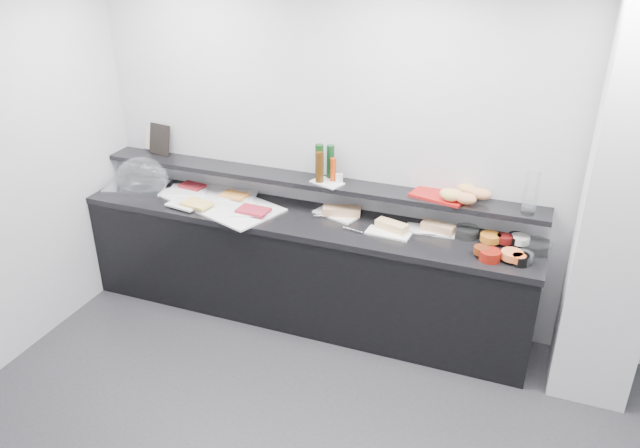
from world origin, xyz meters
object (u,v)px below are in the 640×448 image
(cloche_base, at_px, (137,187))
(framed_print, at_px, (160,139))
(bread_tray, at_px, (440,195))
(carafe, at_px, (531,193))
(sandwich_plate_mid, at_px, (388,233))
(condiment_tray, at_px, (327,183))

(cloche_base, xyz_separation_m, framed_print, (0.10, 0.25, 0.36))
(bread_tray, bearing_deg, carafe, 6.01)
(cloche_base, height_order, bread_tray, bread_tray)
(framed_print, bearing_deg, cloche_base, -102.43)
(framed_print, bearing_deg, sandwich_plate_mid, 1.85)
(sandwich_plate_mid, bearing_deg, bread_tray, 42.90)
(cloche_base, relative_size, carafe, 1.65)
(framed_print, bearing_deg, bread_tray, 8.82)
(sandwich_plate_mid, distance_m, condiment_tray, 0.63)
(bread_tray, height_order, carafe, carafe)
(condiment_tray, bearing_deg, bread_tray, 25.52)
(cloche_base, xyz_separation_m, bread_tray, (2.52, 0.22, 0.24))
(framed_print, distance_m, carafe, 3.04)
(sandwich_plate_mid, relative_size, condiment_tray, 1.36)
(framed_print, relative_size, carafe, 0.87)
(framed_print, bearing_deg, condiment_tray, 5.75)
(framed_print, xyz_separation_m, bread_tray, (2.42, -0.03, -0.12))
(framed_print, bearing_deg, carafe, 7.48)
(sandwich_plate_mid, height_order, carafe, carafe)
(carafe, bearing_deg, bread_tray, 172.77)
(sandwich_plate_mid, xyz_separation_m, bread_tray, (0.31, 0.25, 0.25))
(framed_print, relative_size, condiment_tray, 1.09)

